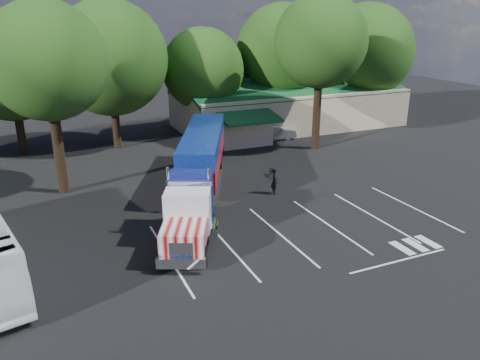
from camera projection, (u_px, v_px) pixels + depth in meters
name	position (u px, v px, depth m)	size (l,w,h in m)	color
ground	(237.00, 198.00, 31.27)	(120.00, 120.00, 0.00)	black
event_hall	(287.00, 106.00, 51.14)	(24.20, 14.12, 5.55)	beige
tree_row_b	(11.00, 71.00, 39.26)	(8.40, 8.40, 11.35)	black
tree_row_c	(110.00, 58.00, 40.64)	(10.00, 10.00, 13.05)	black
tree_row_d	(203.00, 69.00, 45.69)	(8.00, 8.00, 10.60)	black
tree_row_e	(282.00, 50.00, 49.06)	(9.60, 9.60, 12.90)	black
tree_row_f	(366.00, 51.00, 51.95)	(10.40, 10.40, 13.00)	black
tree_near_left	(47.00, 62.00, 29.49)	(7.60, 7.60, 12.65)	black
tree_near_right	(321.00, 41.00, 39.84)	(8.00, 8.00, 13.50)	black
semi_truck	(200.00, 162.00, 31.21)	(10.10, 18.54, 4.04)	black
woman	(275.00, 181.00, 31.80)	(0.67, 0.44, 1.84)	black
bicycle	(273.00, 171.00, 35.48)	(0.54, 1.54, 0.81)	black
silver_sedan	(272.00, 132.00, 45.67)	(1.65, 4.73, 1.56)	#9FA1A6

